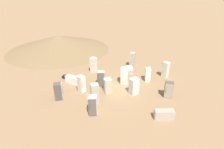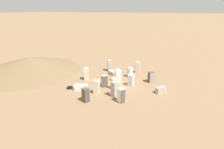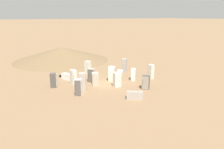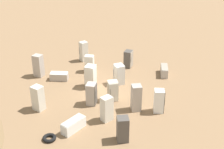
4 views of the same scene
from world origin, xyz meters
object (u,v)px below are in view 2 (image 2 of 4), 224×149
object	(u,v)px
discarded_fridge_14	(114,89)
discarded_fridge_15	(81,87)
discarded_fridge_3	(151,77)
discarded_fridge_9	(109,66)
discarded_fridge_12	(86,74)
discarded_fridge_2	(121,95)
scrap_tire	(70,88)
discarded_fridge_7	(96,87)
discarded_fridge_10	(131,80)
discarded_fridge_5	(130,72)
discarded_fridge_1	(113,73)
discarded_fridge_0	(137,67)
discarded_fridge_6	(86,95)
discarded_fridge_11	(104,81)
discarded_fridge_4	(115,84)
discarded_fridge_8	(161,90)
discarded_fridge_13	(118,76)

from	to	relation	value
discarded_fridge_14	discarded_fridge_15	distance (m)	4.82
discarded_fridge_3	discarded_fridge_9	size ratio (longest dim) A/B	0.80
discarded_fridge_3	discarded_fridge_12	distance (m)	9.66
discarded_fridge_12	discarded_fridge_15	bearing A→B (deg)	-97.21
discarded_fridge_2	scrap_tire	distance (m)	7.79
discarded_fridge_7	discarded_fridge_10	distance (m)	5.22
discarded_fridge_3	scrap_tire	distance (m)	11.69
discarded_fridge_15	discarded_fridge_7	bearing A→B (deg)	-113.50
discarded_fridge_3	discarded_fridge_10	distance (m)	3.31
discarded_fridge_2	discarded_fridge_5	xyz separation A→B (m)	(8.05, 1.55, -0.10)
discarded_fridge_1	discarded_fridge_0	bearing A→B (deg)	159.52
discarded_fridge_7	discarded_fridge_6	bearing A→B (deg)	-14.03
discarded_fridge_14	scrap_tire	distance (m)	6.53
scrap_tire	discarded_fridge_1	bearing A→B (deg)	-24.50
discarded_fridge_12	discarded_fridge_11	bearing A→B (deg)	-44.74
discarded_fridge_1	discarded_fridge_15	world-z (taller)	discarded_fridge_15
discarded_fridge_3	discarded_fridge_5	xyz separation A→B (m)	(0.81, 3.48, -0.02)
discarded_fridge_1	discarded_fridge_9	distance (m)	2.06
discarded_fridge_12	discarded_fridge_14	bearing A→B (deg)	-55.88
discarded_fridge_3	discarded_fridge_0	bearing A→B (deg)	-86.80
discarded_fridge_4	scrap_tire	distance (m)	6.13
discarded_fridge_9	discarded_fridge_10	world-z (taller)	discarded_fridge_9
discarded_fridge_8	discarded_fridge_10	size ratio (longest dim) A/B	0.98
discarded_fridge_6	discarded_fridge_8	world-z (taller)	discarded_fridge_6
discarded_fridge_15	scrap_tire	distance (m)	1.72
discarded_fridge_6	scrap_tire	world-z (taller)	discarded_fridge_6
discarded_fridge_15	discarded_fridge_6	bearing A→B (deg)	-158.82
discarded_fridge_3	discarded_fridge_6	world-z (taller)	discarded_fridge_6
discarded_fridge_2	discarded_fridge_9	xyz separation A→B (m)	(9.36, 5.71, 0.11)
discarded_fridge_7	discarded_fridge_10	bearing A→B (deg)	130.75
discarded_fridge_6	discarded_fridge_13	xyz separation A→B (m)	(7.01, -1.17, 0.10)
discarded_fridge_9	discarded_fridge_12	distance (m)	5.29
discarded_fridge_2	discarded_fridge_13	xyz separation A→B (m)	(5.52, 2.63, 0.07)
discarded_fridge_2	discarded_fridge_10	distance (m)	4.91
discarded_fridge_6	discarded_fridge_13	distance (m)	7.11
discarded_fridge_10	discarded_fridge_15	xyz separation A→B (m)	(-4.02, 5.65, -0.45)
discarded_fridge_0	discarded_fridge_14	size ratio (longest dim) A/B	0.96
discarded_fridge_5	discarded_fridge_9	distance (m)	4.37
discarded_fridge_3	discarded_fridge_12	xyz separation A→B (m)	(-2.94, 9.20, 0.15)
scrap_tire	discarded_fridge_3	bearing A→B (deg)	-55.84
discarded_fridge_0	discarded_fridge_2	xyz separation A→B (m)	(-10.42, -1.05, -0.08)
discarded_fridge_3	scrap_tire	world-z (taller)	discarded_fridge_3
discarded_fridge_5	discarded_fridge_13	world-z (taller)	discarded_fridge_13
discarded_fridge_11	scrap_tire	world-z (taller)	discarded_fridge_11
discarded_fridge_5	discarded_fridge_6	world-z (taller)	discarded_fridge_6
discarded_fridge_6	discarded_fridge_15	xyz separation A→B (m)	(2.36, 2.24, -0.44)
discarded_fridge_0	discarded_fridge_2	distance (m)	10.47
discarded_fridge_10	discarded_fridge_7	bearing A→B (deg)	147.13
discarded_fridge_10	discarded_fridge_12	xyz separation A→B (m)	(-0.59, 6.88, 0.09)
discarded_fridge_1	discarded_fridge_8	distance (m)	8.97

